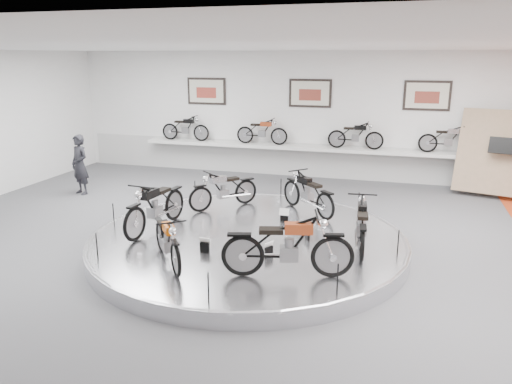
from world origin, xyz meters
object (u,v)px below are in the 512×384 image
(bike_b, at_px, (224,189))
(bike_c, at_px, (155,206))
(display_platform, at_px, (248,242))
(bike_d, at_px, (167,239))
(visitor, at_px, (80,165))
(bike_a, at_px, (308,193))
(shelf, at_px, (307,148))
(bike_e, at_px, (288,246))
(bike_f, at_px, (362,224))

(bike_b, relative_size, bike_c, 0.87)
(display_platform, relative_size, bike_b, 4.09)
(bike_c, height_order, bike_d, bike_c)
(visitor, bearing_deg, bike_d, -19.48)
(bike_a, xyz_separation_m, visitor, (-6.73, 0.88, 0.08))
(display_platform, distance_m, bike_c, 2.07)
(shelf, relative_size, bike_b, 7.03)
(shelf, height_order, bike_c, bike_c)
(bike_d, bearing_deg, bike_c, 174.94)
(bike_a, distance_m, bike_d, 4.04)
(shelf, xyz_separation_m, bike_d, (-0.93, -8.13, -0.26))
(bike_c, bearing_deg, visitor, -120.15)
(bike_e, height_order, bike_f, bike_e)
(bike_d, distance_m, visitor, 6.66)
(display_platform, relative_size, shelf, 0.58)
(shelf, bearing_deg, visitor, -148.10)
(bike_a, height_order, bike_d, bike_a)
(display_platform, bearing_deg, bike_d, -118.29)
(display_platform, bearing_deg, bike_c, -173.90)
(bike_c, height_order, bike_f, bike_c)
(bike_b, xyz_separation_m, bike_d, (0.20, -3.42, -0.02))
(bike_a, distance_m, bike_e, 3.59)
(bike_a, xyz_separation_m, bike_e, (0.33, -3.58, 0.07))
(display_platform, bearing_deg, bike_f, -1.02)
(bike_a, xyz_separation_m, bike_b, (-2.00, -0.20, -0.02))
(bike_a, distance_m, bike_f, 2.37)
(bike_b, bearing_deg, bike_e, 75.33)
(bike_e, xyz_separation_m, bike_f, (1.05, 1.65, -0.06))
(bike_a, height_order, bike_f, bike_f)
(bike_d, bearing_deg, visitor, -171.14)
(bike_a, relative_size, bike_c, 0.90)
(bike_b, distance_m, bike_c, 2.06)
(shelf, bearing_deg, bike_c, -106.43)
(bike_a, bearing_deg, bike_b, 48.32)
(display_platform, relative_size, bike_a, 3.95)
(bike_c, relative_size, visitor, 1.06)
(bike_f, height_order, visitor, visitor)
(shelf, bearing_deg, display_platform, -90.00)
(bike_b, height_order, bike_d, bike_b)
(bike_a, height_order, visitor, visitor)
(visitor, bearing_deg, bike_b, 10.10)
(bike_e, bearing_deg, bike_a, 80.95)
(shelf, distance_m, bike_b, 4.86)
(bike_a, distance_m, bike_b, 2.01)
(shelf, relative_size, bike_d, 7.30)
(bike_d, height_order, bike_e, bike_e)
(bike_a, xyz_separation_m, bike_d, (-1.81, -3.61, -0.03))
(bike_b, relative_size, visitor, 0.92)
(shelf, distance_m, visitor, 6.89)
(display_platform, bearing_deg, bike_e, -54.59)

